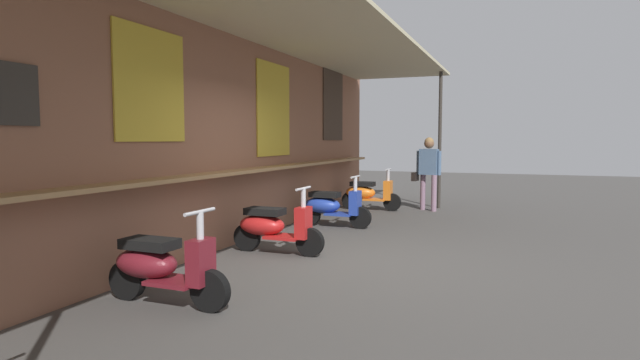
% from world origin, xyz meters
% --- Properties ---
extents(ground_plane, '(38.63, 38.63, 0.00)m').
position_xyz_m(ground_plane, '(0.00, 0.00, 0.00)').
color(ground_plane, '#474442').
extents(market_stall_facade, '(13.80, 2.66, 3.33)m').
position_xyz_m(market_stall_facade, '(0.00, 1.83, 1.88)').
color(market_stall_facade, '#8C5B44').
rests_on(market_stall_facade, ground_plane).
extents(scooter_maroon, '(0.46, 1.40, 0.97)m').
position_xyz_m(scooter_maroon, '(-2.46, 1.08, 0.39)').
color(scooter_maroon, maroon).
rests_on(scooter_maroon, ground_plane).
extents(scooter_red, '(0.46, 1.40, 0.97)m').
position_xyz_m(scooter_red, '(0.00, 1.08, 0.39)').
color(scooter_red, red).
rests_on(scooter_red, ground_plane).
extents(scooter_blue, '(0.46, 1.40, 0.97)m').
position_xyz_m(scooter_blue, '(2.42, 1.08, 0.39)').
color(scooter_blue, '#233D9E').
rests_on(scooter_blue, ground_plane).
extents(scooter_orange, '(0.46, 1.40, 0.97)m').
position_xyz_m(scooter_orange, '(4.89, 1.08, 0.39)').
color(scooter_orange, orange).
rests_on(scooter_orange, ground_plane).
extents(shopper_with_handbag, '(0.32, 0.67, 1.68)m').
position_xyz_m(shopper_with_handbag, '(5.30, -0.23, 1.02)').
color(shopper_with_handbag, gray).
rests_on(shopper_with_handbag, ground_plane).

